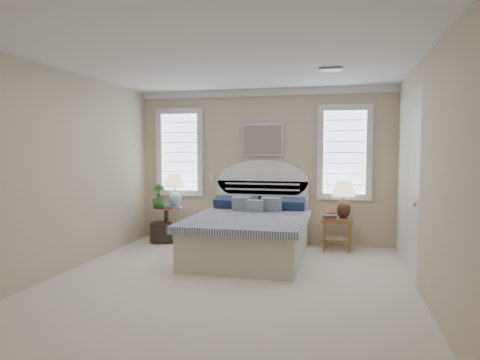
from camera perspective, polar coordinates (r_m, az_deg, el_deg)
name	(u,v)px	position (r m, az deg, el deg)	size (l,w,h in m)	color
floor	(226,284)	(5.38, -1.89, -13.74)	(4.50, 5.00, 0.01)	silver
ceiling	(225,60)	(5.23, -1.96, 15.71)	(4.50, 5.00, 0.01)	silver
wall_back	(263,166)	(7.57, 3.07, 1.81)	(4.50, 0.02, 2.70)	#C5B293
wall_left	(62,172)	(6.12, -22.70, 0.99)	(0.02, 5.00, 2.70)	#C5B293
wall_right	(427,177)	(5.03, 23.63, 0.38)	(0.02, 5.00, 2.70)	#C5B293
crown_molding	(263,92)	(7.59, 3.05, 11.58)	(4.50, 0.08, 0.12)	silver
hvac_vent	(331,70)	(5.84, 12.04, 14.19)	(0.30, 0.20, 0.02)	#B2B2B2
switch_plate	(211,177)	(7.79, -3.84, 0.40)	(0.08, 0.01, 0.12)	silver
window_left	(180,152)	(7.97, -8.00, 3.69)	(0.90, 0.06, 1.60)	silver
window_right	(345,152)	(7.42, 13.77, 3.59)	(0.90, 0.06, 1.60)	silver
painting	(263,140)	(7.53, 3.03, 5.38)	(0.74, 0.04, 0.58)	silver
closet_door	(408,183)	(6.22, 21.45, -0.32)	(0.02, 1.80, 2.40)	silver
bed	(251,231)	(6.66, 1.43, -6.85)	(1.72, 2.28, 1.47)	#BBB8A4
side_table_left	(166,221)	(7.71, -9.78, -5.41)	(0.56, 0.56, 0.63)	black
nightstand_right	(337,227)	(7.20, 12.82, -6.12)	(0.50, 0.40, 0.53)	olive
floor_pot	(161,232)	(7.78, -10.50, -6.89)	(0.39, 0.39, 0.35)	black
lamp_left	(175,187)	(7.70, -8.67, -0.87)	(0.48, 0.48, 0.59)	white
lamp_right	(344,195)	(7.18, 13.65, -1.94)	(0.48, 0.48, 0.62)	black
potted_plant	(158,196)	(7.57, -10.83, -2.13)	(0.23, 0.23, 0.42)	#356B2B
books_left	(169,208)	(7.44, -9.50, -3.67)	(0.19, 0.15, 0.05)	#A72C29
books_right	(330,215)	(7.11, 11.86, -4.65)	(0.24, 0.21, 0.11)	#A72C29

